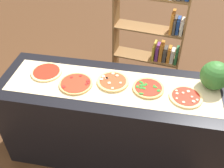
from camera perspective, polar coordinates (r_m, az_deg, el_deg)
ground_plane at (r=2.98m, az=-0.00°, el=-13.84°), size 12.00×12.00×0.00m
counter at (r=2.62m, az=-0.00°, el=-7.98°), size 2.04×0.69×0.92m
parchment_paper at (r=2.30m, az=-0.00°, el=-0.36°), size 1.85×0.46×0.00m
pizza_plain_0 at (r=2.51m, az=-14.02°, el=2.55°), size 0.29×0.29×0.02m
pizza_pepperoni_1 at (r=2.32m, az=-7.85°, el=0.08°), size 0.29×0.29×0.02m
pizza_mushroom_2 at (r=2.32m, az=0.17°, el=0.55°), size 0.28×0.28×0.03m
pizza_spinach_3 at (r=2.28m, az=7.85°, el=-0.85°), size 0.27×0.27×0.03m
pizza_mushroom_4 at (r=2.26m, az=15.72°, el=-2.69°), size 0.27×0.27×0.03m
watermelon at (r=2.38m, az=21.44°, el=1.74°), size 0.25×0.25×0.25m
bookshelf at (r=3.32m, az=9.97°, el=11.23°), size 0.90×0.37×1.69m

